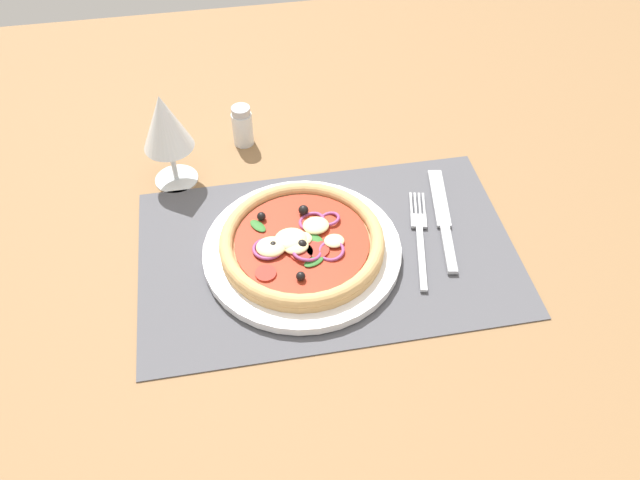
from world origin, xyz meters
The scene contains 8 objects.
ground_plane centered at (0.00, 0.00, -1.20)cm, with size 190.00×140.00×2.40cm, color olive.
placemat centered at (0.00, 0.00, 0.20)cm, with size 50.13×31.41×0.40cm, color #4C4C51.
plate centered at (-3.43, -0.19, 1.03)cm, with size 26.31×26.31×1.26cm, color white.
pizza centered at (-3.48, -0.19, 2.77)cm, with size 21.69×21.69×2.67cm.
fork centered at (12.98, 0.67, 0.62)cm, with size 5.50×17.88×0.44cm.
knife centered at (17.05, 3.09, 0.65)cm, with size 5.17×19.98×0.62cm.
wine_glass centered at (-19.62, 18.40, 10.05)cm, with size 7.20×7.20×14.90cm.
pepper_shaker centered at (-8.80, 25.37, 3.25)cm, with size 3.20×3.20×6.70cm.
Camera 1 is at (-11.04, -56.13, 64.59)cm, focal length 35.96 mm.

